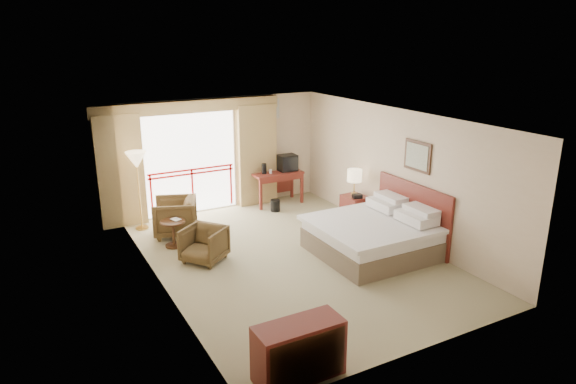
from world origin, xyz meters
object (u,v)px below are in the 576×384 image
wastebasket (275,205)px  nightstand (355,210)px  desk (276,178)px  armchair_far (176,234)px  dresser (299,351)px  bed (374,235)px  tv (287,163)px  floor_lamp (136,163)px  armchair_near (205,261)px  table_lamp (355,176)px  side_table (173,229)px

wastebasket → nightstand: bearing=-53.0°
desk → armchair_far: size_ratio=1.42×
desk → dresser: 6.97m
dresser → armchair_far: bearing=92.7°
bed → nightstand: (0.66, 1.55, -0.05)m
tv → floor_lamp: floor_lamp is taller
armchair_near → nightstand: bearing=56.9°
table_lamp → armchair_far: size_ratio=0.65×
nightstand → desk: desk is taller
tv → armchair_far: size_ratio=0.51×
wastebasket → side_table: (-2.79, -0.94, 0.23)m
bed → armchair_far: (-3.11, 2.81, -0.38)m
armchair_near → table_lamp: bearing=57.7°
nightstand → tv: tv is taller
dresser → table_lamp: bearing=50.9°
desk → wastebasket: bearing=-120.2°
nightstand → tv: (-0.59, 2.10, 0.70)m
side_table → table_lamp: bearing=-8.5°
armchair_far → floor_lamp: 1.75m
desk → dresser: bearing=-116.3°
table_lamp → armchair_far: (-3.77, 1.21, -1.10)m
table_lamp → armchair_far: table_lamp is taller
armchair_far → table_lamp: bearing=92.9°
bed → dresser: 4.09m
table_lamp → side_table: (-3.99, 0.60, -0.73)m
table_lamp → tv: bearing=106.0°
nightstand → floor_lamp: (-4.33, 1.97, 1.17)m
nightstand → armchair_near: bearing=-180.0°
tv → armchair_far: (-3.18, -0.85, -1.02)m
desk → dresser: size_ratio=1.12×
table_lamp → armchair_near: (-3.69, -0.35, -1.10)m
nightstand → wastebasket: (-1.20, 1.59, -0.18)m
tv → dresser: 7.07m
dresser → tv: bearing=65.9°
floor_lamp → wastebasket: bearing=-6.9°
wastebasket → floor_lamp: bearing=173.1°
tv → side_table: bearing=-177.5°
floor_lamp → tv: bearing=2.0°
floor_lamp → dresser: (0.51, -6.12, -1.12)m
wastebasket → table_lamp: bearing=-52.1°
side_table → bed: bearing=-33.5°
nightstand → table_lamp: bearing=85.3°
nightstand → floor_lamp: floor_lamp is taller
bed → side_table: (-3.33, 2.20, -0.00)m
tv → armchair_near: bearing=-162.8°
bed → floor_lamp: bearing=136.1°
armchair_far → floor_lamp: bearing=-121.4°
tv → floor_lamp: 3.77m
wastebasket → tv: bearing=39.7°
nightstand → table_lamp: 0.78m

